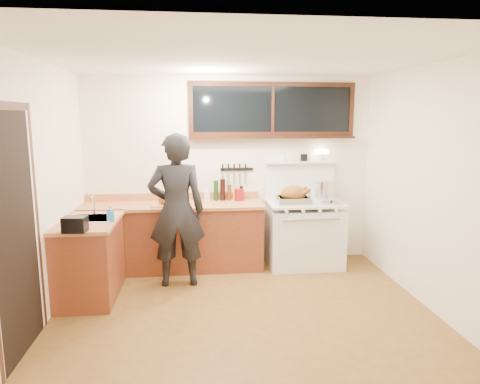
{
  "coord_description": "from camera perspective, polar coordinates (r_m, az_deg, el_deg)",
  "views": [
    {
      "loc": [
        -0.49,
        -4.21,
        2.04
      ],
      "look_at": [
        0.05,
        0.85,
        1.15
      ],
      "focal_mm": 32.0,
      "sensor_mm": 36.0,
      "label": 1
    }
  ],
  "objects": [
    {
      "name": "ground_plane",
      "position": [
        4.71,
        0.52,
        -15.89
      ],
      "size": [
        4.0,
        3.5,
        0.02
      ],
      "primitive_type": "cube",
      "color": "brown"
    },
    {
      "name": "room_shell",
      "position": [
        4.26,
        0.55,
        4.67
      ],
      "size": [
        4.1,
        3.6,
        2.65
      ],
      "color": "white",
      "rests_on": "ground"
    },
    {
      "name": "vintage_stove",
      "position": [
        6.03,
        8.49,
        -5.32
      ],
      "size": [
        1.02,
        0.74,
        1.59
      ],
      "color": "white",
      "rests_on": "ground"
    },
    {
      "name": "stockpot",
      "position": [
        6.19,
        11.27,
        0.31
      ],
      "size": [
        0.33,
        0.33,
        0.26
      ],
      "color": "silver",
      "rests_on": "vintage_stove"
    },
    {
      "name": "bottle_cluster",
      "position": [
        5.94,
        -1.88,
        0.1
      ],
      "size": [
        0.41,
        0.07,
        0.3
      ],
      "color": "black",
      "rests_on": "counter_back"
    },
    {
      "name": "sink_unit",
      "position": [
        5.19,
        -19.21,
        -3.93
      ],
      "size": [
        0.5,
        0.45,
        0.37
      ],
      "color": "white",
      "rests_on": "counter_left"
    },
    {
      "name": "pot_lid",
      "position": [
        5.86,
        12.08,
        -1.4
      ],
      "size": [
        0.29,
        0.29,
        0.04
      ],
      "color": "silver",
      "rests_on": "vintage_stove"
    },
    {
      "name": "counter_back",
      "position": [
        5.89,
        -8.93,
        -5.83
      ],
      "size": [
        2.44,
        0.64,
        1.0
      ],
      "color": "maroon",
      "rests_on": "ground"
    },
    {
      "name": "saucepan",
      "position": [
        6.2,
        7.99,
        -0.25
      ],
      "size": [
        0.15,
        0.27,
        0.11
      ],
      "color": "silver",
      "rests_on": "vintage_stove"
    },
    {
      "name": "cutting_board",
      "position": [
        5.7,
        -9.61,
        -1.2
      ],
      "size": [
        0.48,
        0.39,
        0.15
      ],
      "color": "#BE764B",
      "rests_on": "counter_back"
    },
    {
      "name": "back_window",
      "position": [
        6.03,
        4.39,
        10.12
      ],
      "size": [
        2.32,
        0.13,
        0.77
      ],
      "color": "black",
      "rests_on": "room_shell"
    },
    {
      "name": "knife_strip",
      "position": [
        6.01,
        -0.59,
        2.95
      ],
      "size": [
        0.46,
        0.03,
        0.28
      ],
      "color": "black",
      "rests_on": "room_shell"
    },
    {
      "name": "man",
      "position": [
        5.21,
        -8.46,
        -2.46
      ],
      "size": [
        0.7,
        0.47,
        1.87
      ],
      "color": "black",
      "rests_on": "ground"
    },
    {
      "name": "pitcher",
      "position": [
        5.89,
        -4.43,
        -0.5
      ],
      "size": [
        0.11,
        0.11,
        0.16
      ],
      "color": "white",
      "rests_on": "counter_back"
    },
    {
      "name": "soap_bottle",
      "position": [
        4.95,
        -16.9,
        -2.81
      ],
      "size": [
        0.09,
        0.09,
        0.17
      ],
      "color": "#2A80D5",
      "rests_on": "counter_left"
    },
    {
      "name": "coffee_tin",
      "position": [
        5.92,
        -0.13,
        -0.37
      ],
      "size": [
        0.13,
        0.11,
        0.16
      ],
      "color": "maroon",
      "rests_on": "counter_back"
    },
    {
      "name": "toaster",
      "position": [
        4.62,
        -21.15,
        -4.04
      ],
      "size": [
        0.24,
        0.18,
        0.16
      ],
      "color": "black",
      "rests_on": "counter_left"
    },
    {
      "name": "counter_left",
      "position": [
        5.23,
        -19.36,
        -8.33
      ],
      "size": [
        0.64,
        1.09,
        0.9
      ],
      "color": "maroon",
      "rests_on": "ground"
    },
    {
      "name": "roast_turkey",
      "position": [
        5.73,
        7.16,
        -0.59
      ],
      "size": [
        0.48,
        0.34,
        0.25
      ],
      "color": "silver",
      "rests_on": "vintage_stove"
    },
    {
      "name": "left_doorway",
      "position": [
        4.07,
        -27.63,
        -4.79
      ],
      "size": [
        0.02,
        1.04,
        2.17
      ],
      "color": "black",
      "rests_on": "ground"
    }
  ]
}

